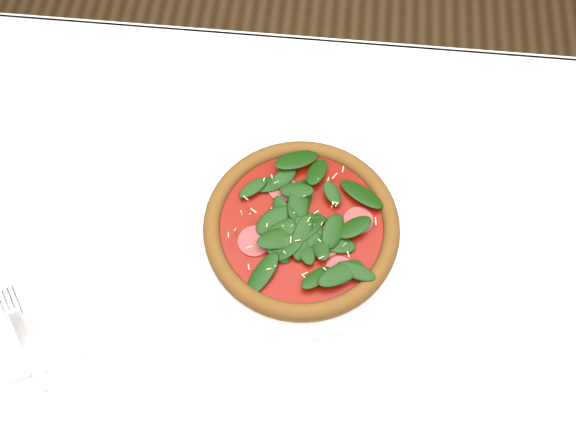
# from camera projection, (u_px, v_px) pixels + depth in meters

# --- Properties ---
(ground) EXTENTS (6.00, 6.00, 0.00)m
(ground) POSITION_uv_depth(u_px,v_px,m) (294.00, 375.00, 1.58)
(ground) COLOR brown
(ground) RESTS_ON ground
(dining_table) EXTENTS (1.21, 0.81, 0.75)m
(dining_table) POSITION_uv_depth(u_px,v_px,m) (298.00, 283.00, 0.99)
(dining_table) COLOR white
(dining_table) RESTS_ON ground
(plate) EXTENTS (0.32, 0.32, 0.01)m
(plate) POSITION_uv_depth(u_px,v_px,m) (301.00, 230.00, 0.91)
(plate) COLOR silver
(plate) RESTS_ON dining_table
(pizza) EXTENTS (0.33, 0.33, 0.04)m
(pizza) POSITION_uv_depth(u_px,v_px,m) (301.00, 225.00, 0.90)
(pizza) COLOR #9F6326
(pizza) RESTS_ON plate
(napkin) EXTENTS (0.16, 0.13, 0.01)m
(napkin) POSITION_uv_depth(u_px,v_px,m) (31.00, 350.00, 0.84)
(napkin) COLOR white
(napkin) RESTS_ON dining_table
(fork) EXTENTS (0.11, 0.14, 0.00)m
(fork) POSITION_uv_depth(u_px,v_px,m) (21.00, 330.00, 0.84)
(fork) COLOR silver
(fork) RESTS_ON napkin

